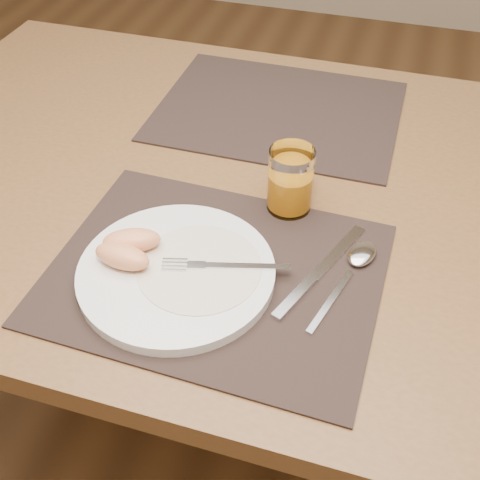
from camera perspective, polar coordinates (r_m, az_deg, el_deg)
name	(u,v)px	position (r m, az deg, el deg)	size (l,w,h in m)	color
ground	(251,420)	(1.57, 1.06, -16.67)	(5.00, 5.00, 0.00)	brown
table	(256,219)	(1.05, 1.52, 2.00)	(1.40, 0.90, 0.75)	brown
placemat_near	(215,273)	(0.83, -2.37, -3.16)	(0.45, 0.35, 0.00)	black
placemat_far	(278,111)	(1.17, 3.64, 12.15)	(0.45, 0.35, 0.00)	black
plate	(176,272)	(0.82, -6.05, -3.08)	(0.27, 0.27, 0.02)	white
plate_dressing	(199,268)	(0.82, -3.88, -2.62)	(0.17, 0.17, 0.00)	white
fork	(214,266)	(0.82, -2.46, -2.46)	(0.17, 0.06, 0.00)	silver
knife	(313,278)	(0.83, 6.98, -3.56)	(0.09, 0.21, 0.01)	silver
spoon	(358,260)	(0.86, 11.09, -1.91)	(0.07, 0.19, 0.01)	silver
juice_glass	(290,183)	(0.91, 4.78, 5.41)	(0.07, 0.07, 0.10)	white
grapefruit_wedges	(127,248)	(0.83, -10.66, -0.78)	(0.09, 0.09, 0.03)	#EA975F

